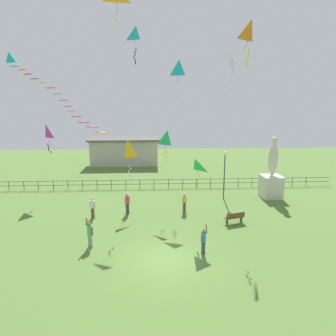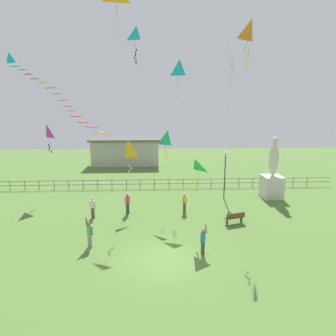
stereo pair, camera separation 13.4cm
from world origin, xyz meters
TOP-DOWN VIEW (x-y plane):
  - ground_plane at (0.00, 0.00)m, footprint 80.00×80.00m
  - statue_monument at (10.32, 10.58)m, footprint 1.78×1.78m
  - lamppost at (5.84, 10.43)m, footprint 0.36×0.36m
  - park_bench at (5.31, 4.76)m, footprint 1.55×0.83m
  - person_0 at (-4.52, 1.71)m, footprint 0.47×0.37m
  - person_1 at (1.86, 7.18)m, footprint 0.41×0.34m
  - person_2 at (-2.69, 7.11)m, footprint 0.40×0.40m
  - person_3 at (-5.26, 6.30)m, footprint 0.46×0.31m
  - person_4 at (2.27, 0.54)m, footprint 0.43×0.35m
  - kite_0 at (-2.51, 2.72)m, footprint 1.20×0.90m
  - kite_1 at (-10.15, 11.82)m, footprint 0.97×0.86m
  - kite_2 at (2.07, 3.18)m, footprint 1.05×1.10m
  - kite_3 at (4.97, 6.87)m, footprint 0.60×1.09m
  - kite_4 at (-2.66, 8.63)m, footprint 1.04×0.96m
  - kite_5 at (-1.94, 12.18)m, footprint 1.12×1.08m
  - kite_6 at (0.54, 7.96)m, footprint 1.05×0.95m
  - kite_7 at (1.77, 11.94)m, footprint 1.12×1.00m
  - kite_8 at (5.17, 3.00)m, footprint 1.14×1.02m
  - streamer_kite at (-8.05, 2.71)m, footprint 6.57×5.71m
  - waterfront_railing at (-0.39, 14.00)m, footprint 36.02×0.06m
  - pavilion_building at (-4.55, 26.00)m, footprint 9.78×4.10m

SIDE VIEW (x-z plane):
  - ground_plane at x=0.00m, z-range 0.00..0.00m
  - park_bench at x=5.31m, z-range 0.04..0.89m
  - waterfront_railing at x=-0.39m, z-range 0.15..1.10m
  - person_4 at x=2.27m, z-range 0.00..1.79m
  - person_1 at x=1.86m, z-range 0.12..1.77m
  - person_3 at x=-5.26m, z-range 0.12..1.78m
  - person_0 at x=-4.52m, z-range 0.00..1.91m
  - person_2 at x=-2.69m, z-range 0.13..1.86m
  - statue_monument at x=10.32m, z-range -1.10..4.56m
  - pavilion_building at x=-4.55m, z-range 0.03..3.73m
  - lamppost at x=5.84m, z-range 1.00..5.39m
  - kite_2 at x=2.07m, z-range 3.52..5.66m
  - kite_4 at x=-2.66m, z-range 3.38..6.48m
  - kite_6 at x=0.54m, z-range 4.80..6.98m
  - kite_1 at x=-10.15m, z-range 4.74..7.37m
  - streamer_kite at x=-8.05m, z-range 8.61..12.85m
  - kite_7 at x=1.77m, z-range 9.82..13.15m
  - kite_3 at x=4.97m, z-range 10.26..12.99m
  - kite_8 at x=5.17m, z-range 11.40..14.03m
  - kite_0 at x=-2.51m, z-range 13.00..15.26m
  - kite_5 at x=-1.94m, z-range 12.70..15.84m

